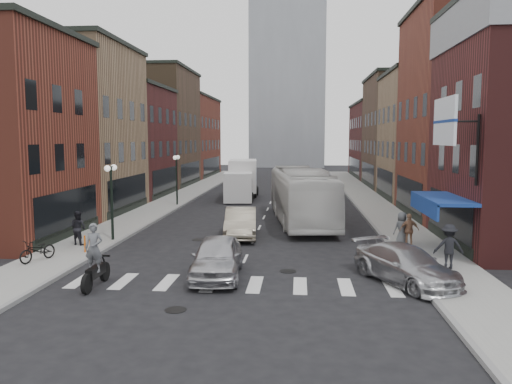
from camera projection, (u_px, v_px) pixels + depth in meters
ground at (243, 264)px, 21.85m from camera, size 160.00×160.00×0.00m
sidewalk_left at (176, 199)px, 44.37m from camera, size 3.00×74.00×0.15m
sidewalk_right at (370, 201)px, 42.90m from camera, size 3.00×74.00×0.15m
curb_left at (193, 200)px, 44.24m from camera, size 0.20×74.00×0.16m
curb_right at (352, 202)px, 43.03m from camera, size 0.20×74.00×0.16m
crosswalk_stripes at (234, 284)px, 18.88m from camera, size 12.00×2.20×0.01m
bldg_left_mid_a at (60, 129)px, 36.35m from camera, size 10.30×10.20×12.30m
bldg_left_mid_b at (112, 142)px, 46.36m from camera, size 10.30×10.20×10.30m
bldg_left_far_a at (147, 128)px, 57.09m from camera, size 10.30×12.20×13.30m
bldg_left_far_b at (177, 137)px, 71.06m from camera, size 10.30×16.20×11.30m
bldg_right_mid_a at (487, 113)px, 33.64m from camera, size 10.30×10.20×14.30m
bldg_right_mid_b at (443, 136)px, 43.71m from camera, size 10.30×10.20×11.30m
bldg_right_far_a at (415, 132)px, 54.55m from camera, size 10.30×12.20×12.30m
bldg_right_far_b at (391, 140)px, 68.52m from camera, size 10.30×16.20×10.30m
awning_blue at (439, 200)px, 23.27m from camera, size 1.80×5.00×0.78m
billboard_sign at (447, 123)px, 20.94m from camera, size 1.52×3.00×3.70m
distant_tower at (288, 37)px, 96.39m from camera, size 14.00×14.00×50.00m
streetlamp_near at (111, 188)px, 26.14m from camera, size 0.32×1.22×4.11m
streetlamp_far at (177, 170)px, 40.00m from camera, size 0.32×1.22×4.11m
bike_rack at (88, 243)px, 23.74m from camera, size 0.08×0.68×0.80m
box_truck at (242, 180)px, 44.97m from camera, size 2.91×8.19×3.49m
motorcycle_rider at (95, 258)px, 18.33m from camera, size 0.67×2.37×2.42m
transit_bus at (301, 196)px, 32.45m from camera, size 4.59×13.01×3.55m
sedan_left_near at (217, 257)px, 19.79m from camera, size 2.19×4.82×1.61m
sedan_left_far at (241, 223)px, 27.78m from camera, size 2.12×4.98×1.60m
curb_car at (406, 265)px, 18.92m from camera, size 4.04×5.26×1.42m
parked_bicycle at (38, 250)px, 21.74m from camera, size 1.26×1.95×0.97m
ped_left_solo at (78, 228)px, 25.07m from camera, size 0.94×0.72×1.72m
ped_right_a at (449, 246)px, 20.49m from camera, size 1.22×0.64×1.84m
ped_right_b at (409, 230)px, 24.62m from camera, size 1.01×0.58×1.65m
ped_right_c at (402, 228)px, 25.01m from camera, size 0.94×0.75×1.68m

